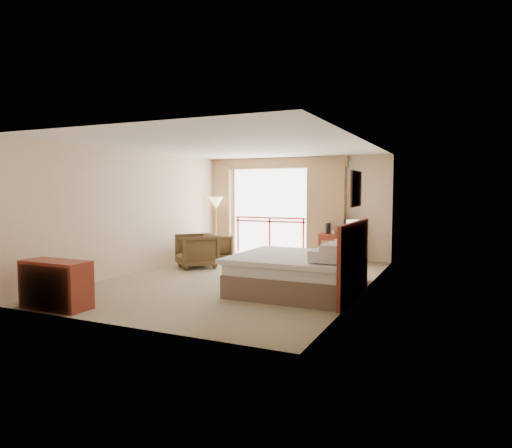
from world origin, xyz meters
The scene contains 29 objects.
floor centered at (0.00, 0.00, 0.00)m, with size 7.00×7.00×0.00m, color gray.
ceiling centered at (0.00, 0.00, 2.70)m, with size 7.00×7.00×0.00m, color white.
wall_back centered at (0.00, 3.50, 1.35)m, with size 5.00×5.00×0.00m, color beige.
wall_front centered at (0.00, -3.50, 1.35)m, with size 5.00×5.00×0.00m, color beige.
wall_left centered at (-2.50, 0.00, 1.35)m, with size 7.00×7.00×0.00m, color beige.
wall_right centered at (2.50, 0.00, 1.35)m, with size 7.00×7.00×0.00m, color beige.
balcony_door centered at (-0.80, 3.48, 1.20)m, with size 2.40×2.40×0.00m, color white.
balcony_railing centered at (-0.80, 3.46, 0.81)m, with size 2.09×0.03×1.02m.
curtain_left centered at (-2.45, 3.35, 1.25)m, with size 1.00×0.26×2.50m, color #906D4A.
curtain_right centered at (0.85, 3.35, 1.25)m, with size 1.00×0.26×2.50m, color #906D4A.
valance centered at (-0.80, 3.38, 2.55)m, with size 4.40×0.22×0.28m, color #906D4A.
hvac_vent centered at (1.30, 3.47, 2.35)m, with size 0.50×0.04×0.50m, color silver.
bed centered at (1.50, -0.60, 0.38)m, with size 2.13×2.06×0.97m.
headboard centered at (2.46, -0.60, 0.65)m, with size 0.06×2.10×1.30m, color maroon.
framed_art centered at (2.47, -0.60, 1.85)m, with size 0.04×0.72×0.60m.
nightstand centered at (2.17, 0.78, 0.28)m, with size 0.40×0.47×0.57m, color maroon.
table_lamp centered at (2.17, 0.83, 1.07)m, with size 0.36×0.36×0.64m.
phone centered at (2.12, 0.63, 0.61)m, with size 0.20×0.15×0.09m, color black.
desk centered at (1.34, 3.09, 0.56)m, with size 1.10×0.53×0.72m.
tv centered at (1.64, 3.04, 0.90)m, with size 0.42×0.33×0.38m.
coffee_maker centered at (0.99, 3.04, 0.85)m, with size 0.13×0.13×0.27m, color black.
cup centered at (1.14, 2.99, 0.77)m, with size 0.07×0.07×0.10m, color white.
wastebasket centered at (0.92, 2.67, 0.15)m, with size 0.24×0.24×0.31m, color black.
armchair_far centered at (-1.66, 2.07, 0.00)m, with size 0.73×0.75×0.68m, color #44311A.
armchair_near centered at (-1.60, 0.89, 0.00)m, with size 0.85×0.88×0.80m, color #44311A.
side_table centered at (-1.92, 1.41, 0.39)m, with size 0.52×0.52×0.57m.
book centered at (-1.92, 1.41, 0.57)m, with size 0.17×0.22×0.02m, color white.
floor_lamp centered at (-2.22, 2.94, 1.40)m, with size 0.42×0.42×1.63m.
dresser centered at (-1.60, -3.19, 0.37)m, with size 1.12×0.47×0.74m.
Camera 1 is at (4.12, -8.23, 1.84)m, focal length 32.00 mm.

